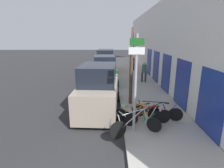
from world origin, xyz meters
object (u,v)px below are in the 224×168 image
at_px(bicycle_0, 138,123).
at_px(pedestrian_far, 133,62).
at_px(signpost, 136,82).
at_px(bicycle_4, 157,111).
at_px(bicycle_2, 148,117).
at_px(parked_car_0, 99,90).
at_px(pedestrian_near, 144,71).
at_px(bicycle_3, 140,114).
at_px(parked_car_2, 106,62).
at_px(street_tree, 131,73).
at_px(parked_car_1, 105,71).
at_px(bicycle_1, 137,118).

distance_m(bicycle_0, pedestrian_far, 13.24).
height_order(signpost, bicycle_4, signpost).
height_order(bicycle_2, parked_car_0, parked_car_0).
bearing_deg(bicycle_2, pedestrian_far, -13.49).
bearing_deg(pedestrian_near, bicycle_3, 74.42).
xyz_separation_m(bicycle_0, bicycle_2, (0.53, 0.68, -0.05)).
xyz_separation_m(parked_car_2, pedestrian_near, (3.34, -5.00, -0.01)).
bearing_deg(bicycle_4, bicycle_0, 155.96).
bearing_deg(street_tree, bicycle_3, -85.40).
distance_m(parked_car_1, pedestrian_near, 3.27).
bearing_deg(bicycle_3, pedestrian_far, -27.48).
height_order(signpost, pedestrian_far, signpost).
bearing_deg(parked_car_1, signpost, -83.17).
bearing_deg(bicycle_1, signpost, -169.90).
bearing_deg(bicycle_0, pedestrian_near, -40.54).
bearing_deg(bicycle_4, parked_car_2, 29.06).
bearing_deg(signpost, street_tree, 86.74).
height_order(bicycle_3, parked_car_0, parked_car_0).
distance_m(bicycle_3, pedestrian_near, 7.34).
height_order(pedestrian_far, street_tree, street_tree).
distance_m(parked_car_1, street_tree, 5.10).
bearing_deg(parked_car_2, street_tree, -78.48).
distance_m(parked_car_0, pedestrian_near, 6.51).
distance_m(bicycle_1, street_tree, 3.01).
relative_size(bicycle_4, parked_car_0, 0.49).
bearing_deg(parked_car_2, bicycle_2, -78.19).
bearing_deg(pedestrian_far, bicycle_0, 65.73).
bearing_deg(bicycle_0, bicycle_2, -67.07).
bearing_deg(bicycle_4, street_tree, 43.72).
relative_size(signpost, parked_car_2, 0.81).
height_order(bicycle_4, street_tree, street_tree).
bearing_deg(bicycle_1, parked_car_0, 75.44).
bearing_deg(bicycle_4, pedestrian_near, 10.96).
bearing_deg(pedestrian_far, parked_car_2, -17.03).
bearing_deg(bicycle_1, parked_car_2, 42.63).
relative_size(signpost, street_tree, 0.91).
xyz_separation_m(bicycle_0, bicycle_3, (0.22, 0.91, -0.05)).
xyz_separation_m(pedestrian_far, street_tree, (-1.27, -10.01, 0.83)).
bearing_deg(signpost, bicycle_0, -45.17).
bearing_deg(parked_car_2, bicycle_0, -80.98).
xyz_separation_m(parked_car_2, pedestrian_far, (2.99, 0.08, -0.02)).
bearing_deg(bicycle_3, signpost, 132.98).
distance_m(signpost, parked_car_1, 7.98).
bearing_deg(bicycle_1, street_tree, 34.69).
relative_size(bicycle_2, bicycle_3, 1.07).
relative_size(bicycle_0, parked_car_2, 0.48).
xyz_separation_m(bicycle_2, street_tree, (-0.50, 2.48, 1.41)).
bearing_deg(street_tree, pedestrian_far, 82.79).
bearing_deg(parked_car_0, bicycle_1, -46.55).
xyz_separation_m(bicycle_1, parked_car_0, (-1.73, 2.02, 0.60)).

